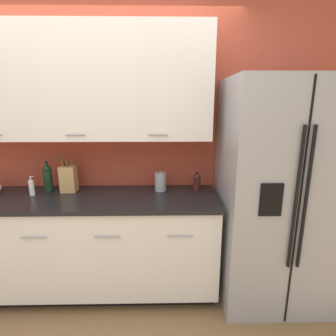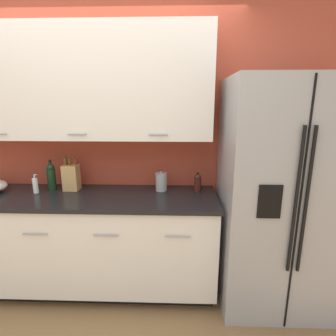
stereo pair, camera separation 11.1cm
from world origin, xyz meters
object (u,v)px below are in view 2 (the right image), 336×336
(oil_bottle, at_px, (198,183))
(wine_bottle, at_px, (51,176))
(refrigerator, at_px, (278,196))
(steel_canister, at_px, (161,182))
(knife_block, at_px, (71,177))
(soap_dispenser, at_px, (35,185))

(oil_bottle, bearing_deg, wine_bottle, 179.20)
(refrigerator, distance_m, steel_canister, 1.01)
(steel_canister, bearing_deg, oil_bottle, -6.19)
(oil_bottle, distance_m, steel_canister, 0.33)
(knife_block, distance_m, wine_bottle, 0.18)
(soap_dispenser, bearing_deg, wine_bottle, 40.79)
(knife_block, distance_m, oil_bottle, 1.16)
(wine_bottle, distance_m, steel_canister, 1.01)
(wine_bottle, height_order, soap_dispenser, wine_bottle)
(refrigerator, height_order, oil_bottle, refrigerator)
(soap_dispenser, bearing_deg, steel_canister, 5.59)
(wine_bottle, xyz_separation_m, steel_canister, (1.01, 0.02, -0.05))
(soap_dispenser, bearing_deg, knife_block, 19.35)
(soap_dispenser, distance_m, oil_bottle, 1.45)
(refrigerator, xyz_separation_m, knife_block, (-1.81, 0.21, 0.09))
(knife_block, distance_m, steel_canister, 0.83)
(knife_block, bearing_deg, soap_dispenser, -160.65)
(refrigerator, bearing_deg, soap_dispenser, 177.13)
(soap_dispenser, relative_size, steel_canister, 0.94)
(knife_block, xyz_separation_m, oil_bottle, (1.16, -0.03, -0.03))
(soap_dispenser, bearing_deg, refrigerator, -2.87)
(knife_block, xyz_separation_m, soap_dispenser, (-0.29, -0.10, -0.05))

